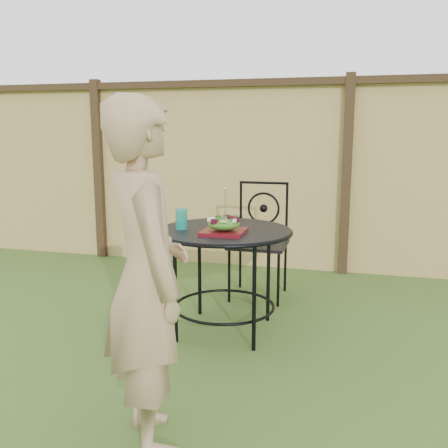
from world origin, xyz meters
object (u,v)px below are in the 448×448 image
object	(u,v)px
patio_table	(224,249)
salad_plate	(224,232)
patio_chair	(260,237)
diner	(147,278)

from	to	relation	value
patio_table	salad_plate	size ratio (longest dim) A/B	3.42
salad_plate	patio_chair	bearing A→B (deg)	86.68
patio_chair	diner	world-z (taller)	diner
patio_table	patio_chair	size ratio (longest dim) A/B	0.97
patio_chair	salad_plate	xyz separation A→B (m)	(-0.06, -0.97, 0.23)
patio_chair	diner	bearing A→B (deg)	-92.46
diner	salad_plate	size ratio (longest dim) A/B	5.66
patio_chair	salad_plate	world-z (taller)	patio_chair
diner	salad_plate	distance (m)	1.16
patio_chair	diner	size ratio (longest dim) A/B	0.62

